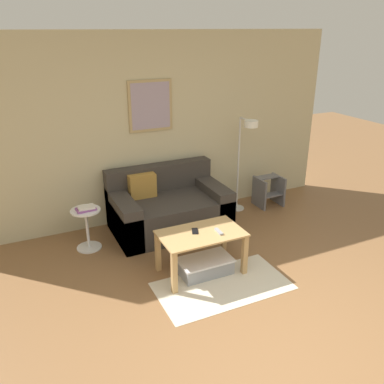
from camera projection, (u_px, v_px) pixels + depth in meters
The scene contains 12 objects.
ground_plane at pixel (283, 360), 3.38m from camera, with size 16.00×16.00×0.00m, color brown.
wall_back at pixel (150, 129), 5.53m from camera, with size 5.60×0.09×2.55m.
area_rug at pixel (223, 286), 4.35m from camera, with size 1.42×0.77×0.01m, color beige.
couch at pixel (168, 208), 5.50m from camera, with size 1.51×0.94×0.82m.
coffee_table at pixel (201, 241), 4.46m from camera, with size 0.92×0.55×0.50m.
storage_bin at pixel (205, 266), 4.55m from camera, with size 0.60×0.35×0.18m.
floor_lamp at pixel (245, 150), 5.70m from camera, with size 0.23×0.49×1.41m.
side_table at pixel (87, 225), 4.99m from camera, with size 0.36×0.36×0.53m.
book_stack at pixel (86, 208), 4.89m from camera, with size 0.24×0.18×0.05m.
remote_control at pixel (219, 231), 4.43m from camera, with size 0.04×0.15×0.02m, color #99999E.
cell_phone at pixel (195, 231), 4.45m from camera, with size 0.07×0.14×0.01m, color black.
step_stool at pixel (269, 190), 6.25m from camera, with size 0.38×0.35×0.45m.
Camera 1 is at (-1.79, -2.03, 2.58)m, focal length 38.00 mm.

